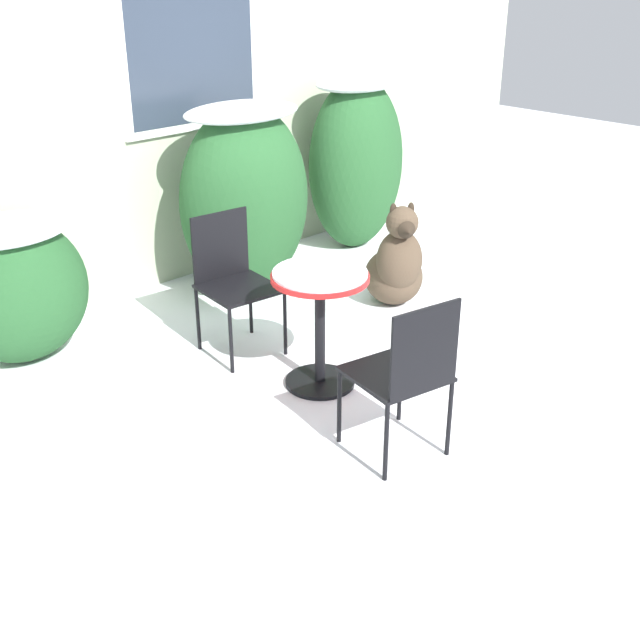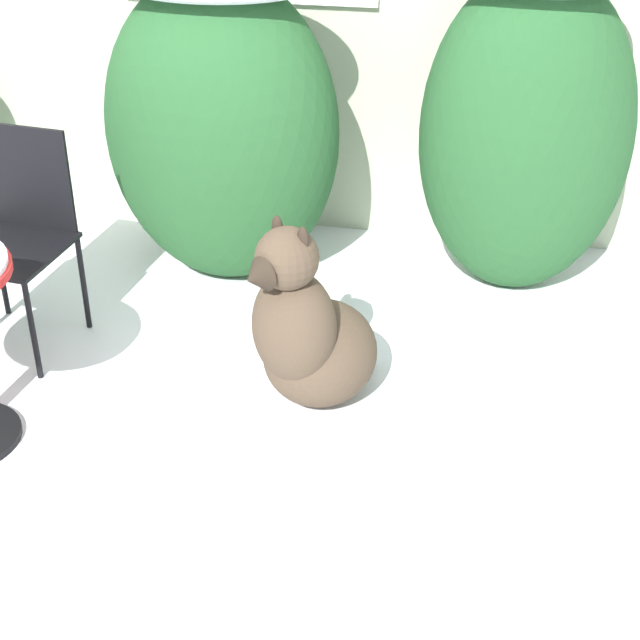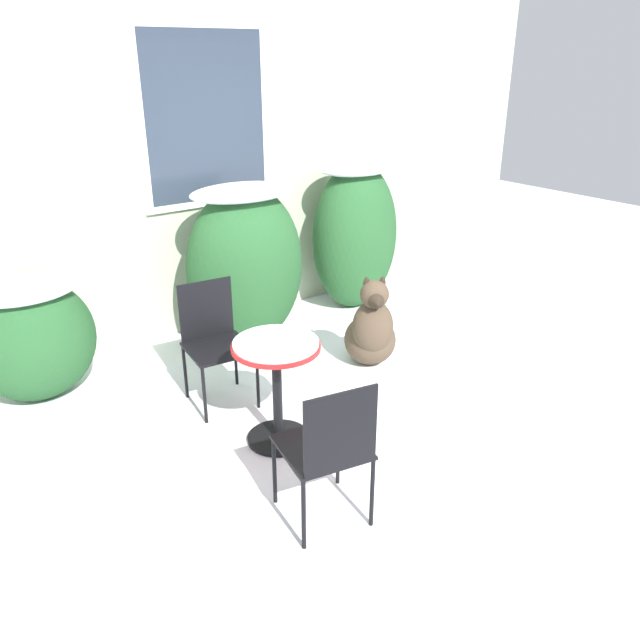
# 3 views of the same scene
# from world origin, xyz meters

# --- Properties ---
(ground_plane) EXTENTS (16.00, 16.00, 0.00)m
(ground_plane) POSITION_xyz_m (0.00, 0.00, 0.00)
(ground_plane) COLOR white
(house_wall) EXTENTS (8.00, 0.10, 3.31)m
(house_wall) POSITION_xyz_m (-0.00, 2.20, 1.67)
(house_wall) COLOR #B2BC9E
(house_wall) RESTS_ON ground_plane
(shrub_left) EXTENTS (0.89, 0.75, 0.92)m
(shrub_left) POSITION_xyz_m (-1.78, 1.72, 0.49)
(shrub_left) COLOR #235128
(shrub_left) RESTS_ON ground_plane
(shrub_middle) EXTENTS (1.06, 0.73, 1.41)m
(shrub_middle) POSITION_xyz_m (-0.05, 1.59, 0.74)
(shrub_middle) COLOR #235128
(shrub_middle) RESTS_ON ground_plane
(shrub_right) EXTENTS (0.92, 0.67, 1.45)m
(shrub_right) POSITION_xyz_m (1.27, 1.73, 0.76)
(shrub_right) COLOR #235128
(shrub_right) RESTS_ON ground_plane
(patio_table) EXTENTS (0.57, 0.57, 0.73)m
(patio_table) POSITION_xyz_m (-0.67, 0.16, 0.53)
(patio_table) COLOR black
(patio_table) RESTS_ON ground_plane
(patio_chair_near_table) EXTENTS (0.49, 0.49, 0.89)m
(patio_chair_near_table) POSITION_xyz_m (-0.73, 0.90, 0.50)
(patio_chair_near_table) COLOR black
(patio_chair_near_table) RESTS_ON ground_plane
(patio_chair_far_side) EXTENTS (0.52, 0.52, 0.89)m
(patio_chair_far_side) POSITION_xyz_m (-0.89, -0.67, 0.50)
(patio_chair_far_side) COLOR black
(patio_chair_far_side) RESTS_ON ground_plane
(dog) EXTENTS (0.60, 0.63, 0.81)m
(dog) POSITION_xyz_m (0.53, 0.62, 0.30)
(dog) COLOR #4C3D2D
(dog) RESTS_ON ground_plane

